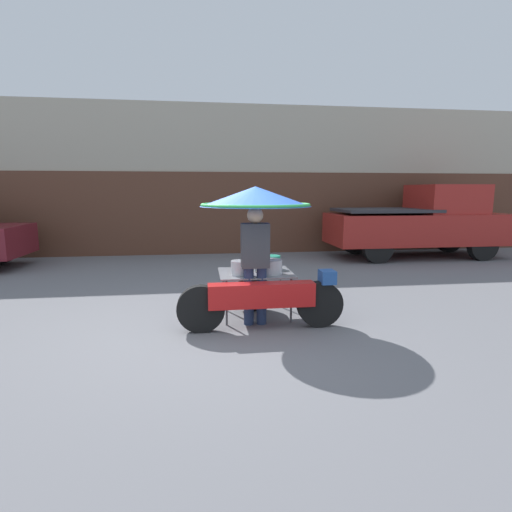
% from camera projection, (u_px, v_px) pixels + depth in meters
% --- Properties ---
extents(ground_plane, '(36.00, 36.00, 0.00)m').
position_uv_depth(ground_plane, '(217.00, 330.00, 5.37)').
color(ground_plane, slate).
extents(shopfront_building, '(28.00, 2.06, 4.33)m').
position_uv_depth(shopfront_building, '(206.00, 181.00, 12.57)').
color(shopfront_building, '#B2A893').
rests_on(shopfront_building, ground).
extents(vendor_motorcycle_cart, '(2.25, 1.61, 1.92)m').
position_uv_depth(vendor_motorcycle_cart, '(257.00, 225.00, 5.68)').
color(vendor_motorcycle_cart, black).
rests_on(vendor_motorcycle_cart, ground).
extents(vendor_person, '(0.38, 0.22, 1.64)m').
position_uv_depth(vendor_person, '(255.00, 260.00, 5.48)').
color(vendor_person, navy).
rests_on(vendor_person, ground).
extents(pickup_truck, '(4.96, 1.77, 2.03)m').
position_uv_depth(pickup_truck, '(422.00, 223.00, 11.19)').
color(pickup_truck, black).
rests_on(pickup_truck, ground).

